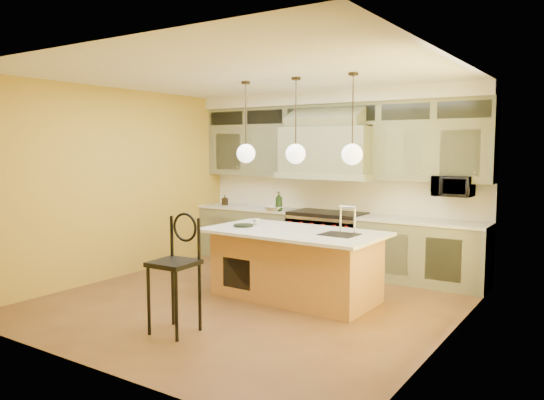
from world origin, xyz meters
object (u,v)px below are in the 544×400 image
Objects in this scene: microwave at (453,186)px; range at (327,241)px; kitchen_island at (295,263)px; counter_stool at (176,265)px.

range is at bearing -176.88° from microwave.
counter_stool is at bearing -101.66° from kitchen_island.
counter_stool is at bearing -90.22° from range.
counter_stool reaches higher than range.
range is 0.93× the size of counter_stool.
microwave is (1.96, 3.61, 0.70)m from counter_stool.
counter_stool is 2.39× the size of microwave.
range is 3.52m from counter_stool.
microwave is (1.54, 1.80, 0.98)m from kitchen_island.
kitchen_island reaches higher than range.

